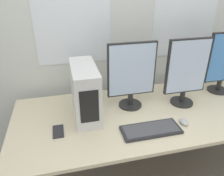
{
  "coord_description": "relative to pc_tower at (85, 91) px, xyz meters",
  "views": [
    {
      "loc": [
        -0.68,
        -0.96,
        1.73
      ],
      "look_at": [
        -0.33,
        0.47,
        0.98
      ],
      "focal_mm": 35.0,
      "sensor_mm": 36.0,
      "label": 1
    }
  ],
  "objects": [
    {
      "name": "cell_phone",
      "position": [
        -0.23,
        -0.19,
        -0.2
      ],
      "size": [
        0.08,
        0.15,
        0.01
      ],
      "rotation": [
        0.0,
        0.0,
        -0.0
      ],
      "color": "#232328",
      "rests_on": "desk"
    },
    {
      "name": "mouse",
      "position": [
        0.71,
        -0.31,
        -0.19
      ],
      "size": [
        0.05,
        0.09,
        0.03
      ],
      "color": "#B2B2B7",
      "rests_on": "desk"
    },
    {
      "name": "desk",
      "position": [
        0.53,
        -0.09,
        -0.25
      ],
      "size": [
        2.25,
        0.94,
        0.72
      ],
      "color": "beige",
      "rests_on": "ground_plane"
    },
    {
      "name": "pc_tower",
      "position": [
        0.0,
        0.0,
        0.0
      ],
      "size": [
        0.19,
        0.48,
        0.42
      ],
      "color": "silver",
      "rests_on": "desk"
    },
    {
      "name": "monitor_right_near",
      "position": [
        0.85,
        -0.03,
        0.1
      ],
      "size": [
        0.37,
        0.2,
        0.59
      ],
      "color": "black",
      "rests_on": "desk"
    },
    {
      "name": "wall_back",
      "position": [
        0.53,
        0.51,
        0.42
      ],
      "size": [
        8.0,
        0.07,
        2.7
      ],
      "color": "silver",
      "rests_on": "ground_plane"
    },
    {
      "name": "keyboard",
      "position": [
        0.43,
        -0.34,
        -0.2
      ],
      "size": [
        0.44,
        0.18,
        0.02
      ],
      "color": "#28282D",
      "rests_on": "desk"
    },
    {
      "name": "monitor_main",
      "position": [
        0.39,
        0.04,
        0.09
      ],
      "size": [
        0.41,
        0.2,
        0.57
      ],
      "color": "black",
      "rests_on": "desk"
    }
  ]
}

